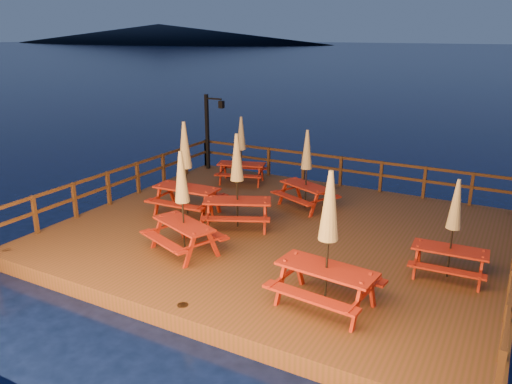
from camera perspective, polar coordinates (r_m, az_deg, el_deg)
ground at (r=14.29m, az=2.87°, el=-5.87°), size 500.00×500.00×0.00m
deck at (r=14.21m, az=2.88°, el=-5.13°), size 12.00×10.00×0.40m
deck_piles at (r=14.41m, az=2.85°, el=-6.96°), size 11.44×9.44×1.40m
railing at (r=15.40m, az=5.85°, el=0.47°), size 11.80×9.75×1.10m
lamp_post at (r=20.05m, az=-5.24°, el=7.61°), size 0.85×0.18×3.00m
headland_left at (r=261.08m, az=-11.03°, el=17.34°), size 180.00×84.00×9.00m
picnic_table_0 at (r=12.42m, az=-8.40°, el=-1.04°), size 2.25×2.06×2.63m
picnic_table_1 at (r=13.92m, az=-2.17°, el=1.42°), size 2.38×2.22×2.71m
picnic_table_2 at (r=11.90m, az=21.60°, el=-3.80°), size 1.70×1.43×2.33m
picnic_table_3 at (r=15.59m, az=5.78°, el=2.74°), size 2.17×2.01×2.50m
picnic_table_4 at (r=15.08m, az=-8.05°, el=2.83°), size 2.07×1.73×2.84m
picnic_table_5 at (r=18.19m, az=-1.69°, el=4.93°), size 2.06×1.86×2.45m
picnic_table_6 at (r=9.90m, az=8.23°, el=-5.28°), size 2.16×1.84×2.87m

